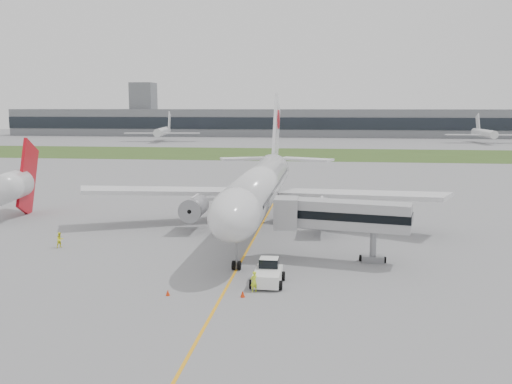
# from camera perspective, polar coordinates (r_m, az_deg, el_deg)

# --- Properties ---
(ground) EXTENTS (600.00, 600.00, 0.00)m
(ground) POSITION_cam_1_polar(r_m,az_deg,el_deg) (70.24, -0.03, -4.35)
(ground) COLOR gray
(ground) RESTS_ON ground
(apron_markings) EXTENTS (70.00, 70.00, 0.04)m
(apron_markings) POSITION_cam_1_polar(r_m,az_deg,el_deg) (65.42, -0.58, -5.33)
(apron_markings) COLOR orange
(apron_markings) RESTS_ON ground
(grass_strip) EXTENTS (600.00, 50.00, 0.02)m
(grass_strip) POSITION_cam_1_polar(r_m,az_deg,el_deg) (188.76, 4.53, 3.80)
(grass_strip) COLOR #334C1C
(grass_strip) RESTS_ON ground
(terminal_building) EXTENTS (320.00, 22.30, 14.00)m
(terminal_building) POSITION_cam_1_polar(r_m,az_deg,el_deg) (298.04, 5.53, 6.89)
(terminal_building) COLOR slate
(terminal_building) RESTS_ON ground
(control_tower) EXTENTS (12.00, 12.00, 56.00)m
(control_tower) POSITION_cam_1_polar(r_m,az_deg,el_deg) (316.08, -11.10, 5.60)
(control_tower) COLOR slate
(control_tower) RESTS_ON ground
(airliner) EXTENTS (48.13, 53.95, 17.88)m
(airliner) POSITION_cam_1_polar(r_m,az_deg,el_deg) (73.97, 0.44, 0.77)
(airliner) COLOR silver
(airliner) RESTS_ON ground
(pushback_tug) EXTENTS (2.87, 4.20, 2.14)m
(pushback_tug) POSITION_cam_1_polar(r_m,az_deg,el_deg) (51.42, 1.21, -8.09)
(pushback_tug) COLOR white
(pushback_tug) RESTS_ON ground
(jet_bridge) EXTENTS (14.02, 5.49, 6.39)m
(jet_bridge) POSITION_cam_1_polar(r_m,az_deg,el_deg) (58.61, 8.13, -2.32)
(jet_bridge) COLOR #A3A3A6
(jet_bridge) RESTS_ON ground
(safety_cone_left) EXTENTS (0.37, 0.37, 0.51)m
(safety_cone_left) POSITION_cam_1_polar(r_m,az_deg,el_deg) (49.07, -8.81, -9.91)
(safety_cone_left) COLOR red
(safety_cone_left) RESTS_ON ground
(safety_cone_right) EXTENTS (0.41, 0.41, 0.56)m
(safety_cone_right) POSITION_cam_1_polar(r_m,az_deg,el_deg) (48.14, -1.35, -10.15)
(safety_cone_right) COLOR red
(safety_cone_right) RESTS_ON ground
(ground_crew_near) EXTENTS (0.79, 0.74, 1.82)m
(ground_crew_near) POSITION_cam_1_polar(r_m,az_deg,el_deg) (49.23, -0.20, -8.95)
(ground_crew_near) COLOR #D6F829
(ground_crew_near) RESTS_ON ground
(ground_crew_far) EXTENTS (1.03, 1.07, 1.74)m
(ground_crew_far) POSITION_cam_1_polar(r_m,az_deg,el_deg) (67.79, -19.01, -4.55)
(ground_crew_far) COLOR #FDFF2A
(ground_crew_far) RESTS_ON ground
(neighbor_aircraft) EXTENTS (5.33, 14.58, 11.78)m
(neighbor_aircraft) POSITION_cam_1_polar(r_m,az_deg,el_deg) (86.92, -23.26, 0.58)
(neighbor_aircraft) COLOR #B10A15
(neighbor_aircraft) RESTS_ON ground
(distant_aircraft_left) EXTENTS (37.02, 33.69, 12.72)m
(distant_aircraft_left) POSITION_cam_1_polar(r_m,az_deg,el_deg) (258.48, -9.31, 5.01)
(distant_aircraft_left) COLOR silver
(distant_aircraft_left) RESTS_ON ground
(distant_aircraft_right) EXTENTS (32.45, 28.84, 12.10)m
(distant_aircraft_right) POSITION_cam_1_polar(r_m,az_deg,el_deg) (262.53, 21.79, 4.56)
(distant_aircraft_right) COLOR silver
(distant_aircraft_right) RESTS_ON ground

